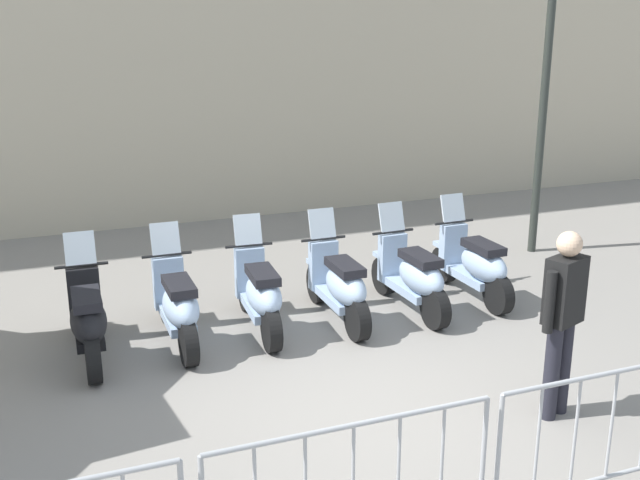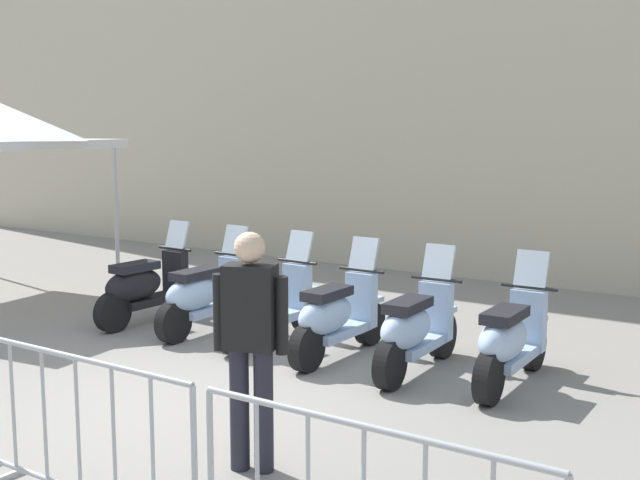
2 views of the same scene
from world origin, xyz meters
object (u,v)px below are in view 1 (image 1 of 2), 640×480
Objects in this scene: motorcycle_0 at (88,319)px; street_lamp at (551,8)px; motorcycle_5 at (474,265)px; officer_near_row_end at (563,314)px; motorcycle_4 at (412,277)px; barrier_segment_2 at (610,437)px; motorcycle_1 at (177,306)px; motorcycle_2 at (260,294)px; motorcycle_3 at (339,286)px.

motorcycle_0 is 7.45m from street_lamp.
officer_near_row_end is (-1.19, -2.66, 0.53)m from motorcycle_5.
motorcycle_4 is at bearing -179.16° from motorcycle_5.
officer_near_row_end is (-0.25, -2.65, 0.53)m from motorcycle_4.
motorcycle_5 is 0.29× the size of street_lamp.
motorcycle_5 is (0.94, 0.01, 0.00)m from motorcycle_4.
motorcycle_5 is at bearing 65.92° from officer_near_row_end.
motorcycle_4 reaches higher than barrier_segment_2.
motorcycle_1 is 0.93m from motorcycle_2.
motorcycle_1 is 0.88× the size of barrier_segment_2.
motorcycle_2 reaches higher than barrier_segment_2.
motorcycle_1 is 1.00× the size of motorcycle_2.
motorcycle_1 is 1.00× the size of motorcycle_3.
officer_near_row_end is at bearing -95.32° from motorcycle_4.
motorcycle_5 is (1.87, -0.12, 0.00)m from motorcycle_3.
street_lamp is at bearing 6.34° from motorcycle_0.
officer_near_row_end is (1.61, -2.95, 0.53)m from motorcycle_2.
barrier_segment_2 is at bearing -64.63° from motorcycle_1.
motorcycle_5 is at bearing -5.94° from motorcycle_2.
motorcycle_4 is at bearing -8.10° from motorcycle_3.
motorcycle_1 is 1.00× the size of motorcycle_4.
barrier_segment_2 is at bearing -117.12° from officer_near_row_end.
street_lamp is (6.74, 0.75, 3.09)m from motorcycle_0.
motorcycle_0 is at bearing 138.25° from officer_near_row_end.
officer_near_row_end is at bearing -61.37° from motorcycle_2.
motorcycle_4 is at bearing -6.98° from motorcycle_0.
motorcycle_1 is at bearing -3.85° from motorcycle_0.
motorcycle_2 is 0.29× the size of street_lamp.
motorcycle_4 is (1.86, -0.31, 0.00)m from motorcycle_2.
street_lamp is 3.40× the size of officer_near_row_end.
motorcycle_3 is 3.90m from barrier_segment_2.
motorcycle_2 is 1.00× the size of motorcycle_5.
street_lamp is at bearing 49.77° from officer_near_row_end.
motorcycle_2 is 5.84m from street_lamp.
motorcycle_0 is 5.12m from barrier_segment_2.
street_lamp is at bearing 29.91° from motorcycle_5.
motorcycle_0 is 0.29× the size of street_lamp.
street_lamp reaches higher than motorcycle_5.
barrier_segment_2 is 0.33× the size of street_lamp.
motorcycle_0 is 3.75m from motorcycle_4.
motorcycle_3 and motorcycle_5 have the same top height.
barrier_segment_2 is at bearing -102.25° from motorcycle_4.
motorcycle_2 is 1.00× the size of motorcycle_3.
motorcycle_1 is 4.60m from barrier_segment_2.
motorcycle_3 is 1.00× the size of motorcycle_4.
motorcycle_5 is at bearing 65.01° from barrier_segment_2.
motorcycle_5 reaches higher than barrier_segment_2.
motorcycle_0 is at bearing -173.66° from street_lamp.
motorcycle_3 is at bearing 91.69° from barrier_segment_2.
motorcycle_1 is 4.00m from officer_near_row_end.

